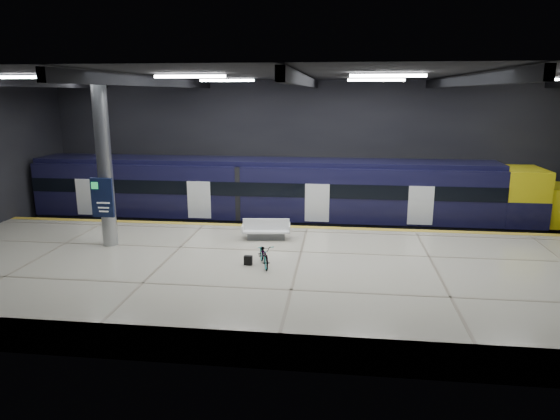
# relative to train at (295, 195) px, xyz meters

# --- Properties ---
(ground) EXTENTS (30.00, 30.00, 0.00)m
(ground) POSITION_rel_train_xyz_m (0.82, -5.50, -2.06)
(ground) COLOR black
(ground) RESTS_ON ground
(room_shell) EXTENTS (30.10, 16.10, 8.05)m
(room_shell) POSITION_rel_train_xyz_m (0.82, -5.49, 3.66)
(room_shell) COLOR black
(room_shell) RESTS_ON ground
(platform) EXTENTS (30.00, 11.00, 1.10)m
(platform) POSITION_rel_train_xyz_m (0.82, -8.00, -1.51)
(platform) COLOR beige
(platform) RESTS_ON ground
(safety_strip) EXTENTS (30.00, 0.40, 0.01)m
(safety_strip) POSITION_rel_train_xyz_m (0.82, -2.75, -0.95)
(safety_strip) COLOR gold
(safety_strip) RESTS_ON platform
(rails) EXTENTS (30.00, 1.52, 0.16)m
(rails) POSITION_rel_train_xyz_m (0.82, 0.00, -1.98)
(rails) COLOR gray
(rails) RESTS_ON ground
(train) EXTENTS (29.40, 2.84, 3.79)m
(train) POSITION_rel_train_xyz_m (0.00, 0.00, 0.00)
(train) COLOR black
(train) RESTS_ON ground
(bench) EXTENTS (2.16, 1.07, 0.92)m
(bench) POSITION_rel_train_xyz_m (-0.83, -4.90, -0.64)
(bench) COLOR #595B60
(bench) RESTS_ON platform
(bicycle) EXTENTS (1.04, 1.72, 0.85)m
(bicycle) POSITION_rel_train_xyz_m (-0.40, -8.30, -0.53)
(bicycle) COLOR #99999E
(bicycle) RESTS_ON platform
(pannier_bag) EXTENTS (0.31, 0.19, 0.35)m
(pannier_bag) POSITION_rel_train_xyz_m (-1.00, -8.30, -0.78)
(pannier_bag) COLOR black
(pannier_bag) RESTS_ON platform
(info_column) EXTENTS (0.90, 0.78, 6.90)m
(info_column) POSITION_rel_train_xyz_m (-7.18, -6.52, 2.40)
(info_column) COLOR #9EA0A5
(info_column) RESTS_ON platform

